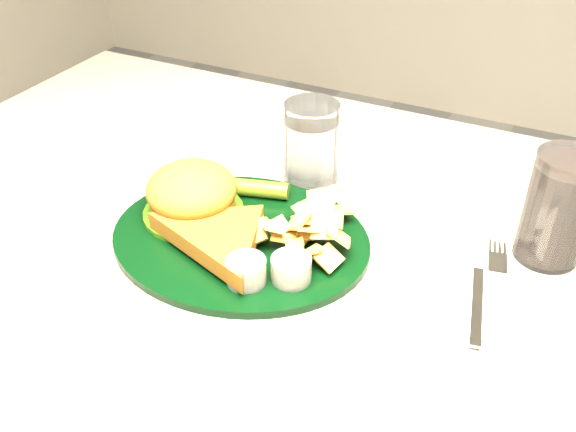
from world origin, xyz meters
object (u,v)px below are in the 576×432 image
at_px(dinner_plate, 239,218).
at_px(water_glass, 311,144).
at_px(cola_glass, 558,208).
at_px(fork_napkin, 479,300).

xyz_separation_m(dinner_plate, water_glass, (0.02, 0.15, 0.02)).
height_order(dinner_plate, cola_glass, cola_glass).
xyz_separation_m(dinner_plate, cola_glass, (0.30, 0.12, 0.03)).
distance_m(water_glass, cola_glass, 0.29).
relative_size(dinner_plate, cola_glass, 2.35).
bearing_deg(dinner_plate, fork_napkin, -2.55).
bearing_deg(fork_napkin, water_glass, 140.14).
bearing_deg(fork_napkin, cola_glass, 55.53).
bearing_deg(water_glass, fork_napkin, -28.96).
xyz_separation_m(water_glass, cola_glass, (0.29, -0.03, 0.01)).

